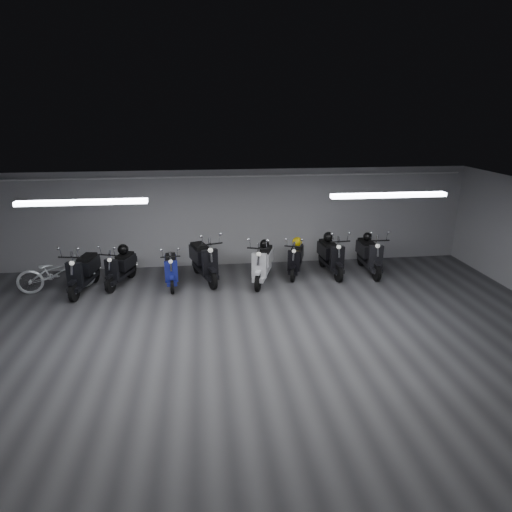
{
  "coord_description": "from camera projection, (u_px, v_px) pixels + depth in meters",
  "views": [
    {
      "loc": [
        -0.76,
        -7.58,
        4.4
      ],
      "look_at": [
        0.47,
        2.5,
        1.05
      ],
      "focal_mm": 31.29,
      "sensor_mm": 36.0,
      "label": 1
    }
  ],
  "objects": [
    {
      "name": "floor",
      "position": [
        248.0,
        349.0,
        8.61
      ],
      "size": [
        14.0,
        10.0,
        0.01
      ],
      "primitive_type": "cube",
      "color": "#3A3A3C",
      "rests_on": "ground"
    },
    {
      "name": "ceiling",
      "position": [
        247.0,
        206.0,
        7.73
      ],
      "size": [
        14.0,
        10.0,
        0.01
      ],
      "primitive_type": "cube",
      "color": "gray",
      "rests_on": "ground"
    },
    {
      "name": "back_wall",
      "position": [
        230.0,
        218.0,
        12.89
      ],
      "size": [
        14.0,
        0.01,
        2.8
      ],
      "primitive_type": "cube",
      "color": "#A2A2A5",
      "rests_on": "ground"
    },
    {
      "name": "fluor_strip_left",
      "position": [
        82.0,
        202.0,
        8.35
      ],
      "size": [
        2.4,
        0.18,
        0.08
      ],
      "primitive_type": "cube",
      "color": "white",
      "rests_on": "ceiling"
    },
    {
      "name": "fluor_strip_right",
      "position": [
        389.0,
        195.0,
        9.04
      ],
      "size": [
        2.4,
        0.18,
        0.08
      ],
      "primitive_type": "cube",
      "color": "white",
      "rests_on": "ceiling"
    },
    {
      "name": "conduit",
      "position": [
        229.0,
        176.0,
        12.42
      ],
      "size": [
        13.6,
        0.05,
        0.05
      ],
      "primitive_type": "cylinder",
      "rotation": [
        0.0,
        1.57,
        0.0
      ],
      "color": "white",
      "rests_on": "back_wall"
    },
    {
      "name": "scooter_0",
      "position": [
        83.0,
        266.0,
        11.12
      ],
      "size": [
        0.92,
        1.91,
        1.37
      ],
      "primitive_type": null,
      "rotation": [
        0.0,
        0.0,
        -0.17
      ],
      "color": "black",
      "rests_on": "floor"
    },
    {
      "name": "scooter_3",
      "position": [
        120.0,
        263.0,
        11.56
      ],
      "size": [
        1.06,
        1.74,
        1.23
      ],
      "primitive_type": null,
      "rotation": [
        0.0,
        0.0,
        -0.33
      ],
      "color": "black",
      "rests_on": "floor"
    },
    {
      "name": "scooter_4",
      "position": [
        171.0,
        264.0,
        11.51
      ],
      "size": [
        0.66,
        1.64,
        1.19
      ],
      "primitive_type": null,
      "rotation": [
        0.0,
        0.0,
        0.08
      ],
      "color": "navy",
      "rests_on": "floor"
    },
    {
      "name": "scooter_5",
      "position": [
        204.0,
        254.0,
        11.81
      ],
      "size": [
        1.24,
        2.1,
        1.49
      ],
      "primitive_type": null,
      "rotation": [
        0.0,
        0.0,
        0.31
      ],
      "color": "black",
      "rests_on": "floor"
    },
    {
      "name": "scooter_6",
      "position": [
        263.0,
        257.0,
        11.72
      ],
      "size": [
        1.18,
        1.97,
        1.39
      ],
      "primitive_type": null,
      "rotation": [
        0.0,
        0.0,
        -0.32
      ],
      "color": "white",
      "rests_on": "floor"
    },
    {
      "name": "scooter_7",
      "position": [
        296.0,
        254.0,
        12.27
      ],
      "size": [
        1.05,
        1.73,
        1.22
      ],
      "primitive_type": null,
      "rotation": [
        0.0,
        0.0,
        -0.33
      ],
      "color": "black",
      "rests_on": "floor"
    },
    {
      "name": "scooter_8",
      "position": [
        331.0,
        250.0,
        12.32
      ],
      "size": [
        0.76,
        1.89,
        1.38
      ],
      "primitive_type": null,
      "rotation": [
        0.0,
        0.0,
        0.08
      ],
      "color": "black",
      "rests_on": "floor"
    },
    {
      "name": "scooter_9",
      "position": [
        370.0,
        249.0,
        12.4
      ],
      "size": [
        0.66,
        1.88,
        1.39
      ],
      "primitive_type": null,
      "rotation": [
        0.0,
        0.0,
        -0.02
      ],
      "color": "black",
      "rests_on": "floor"
    },
    {
      "name": "bicycle",
      "position": [
        56.0,
        268.0,
        11.2
      ],
      "size": [
        1.94,
        1.07,
        1.19
      ],
      "primitive_type": "imported",
      "rotation": [
        0.0,
        0.0,
        1.81
      ],
      "color": "silver",
      "rests_on": "floor"
    },
    {
      "name": "helmet_0",
      "position": [
        123.0,
        249.0,
        11.68
      ],
      "size": [
        0.28,
        0.28,
        0.28
      ],
      "primitive_type": "sphere",
      "color": "black",
      "rests_on": "scooter_3"
    },
    {
      "name": "helmet_1",
      "position": [
        297.0,
        242.0,
        12.39
      ],
      "size": [
        0.27,
        0.27,
        0.27
      ],
      "primitive_type": "sphere",
      "color": "gold",
      "rests_on": "scooter_7"
    },
    {
      "name": "helmet_2",
      "position": [
        329.0,
        237.0,
        12.46
      ],
      "size": [
        0.29,
        0.29,
        0.29
      ],
      "primitive_type": "sphere",
      "color": "black",
      "rests_on": "scooter_8"
    },
    {
      "name": "helmet_3",
      "position": [
        368.0,
        237.0,
        12.55
      ],
      "size": [
        0.25,
        0.25,
        0.25
      ],
      "primitive_type": "sphere",
      "color": "black",
      "rests_on": "scooter_9"
    },
    {
      "name": "helmet_4",
      "position": [
        265.0,
        244.0,
        11.87
      ],
      "size": [
        0.25,
        0.25,
        0.25
      ],
      "primitive_type": "sphere",
      "color": "black",
      "rests_on": "scooter_6"
    }
  ]
}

